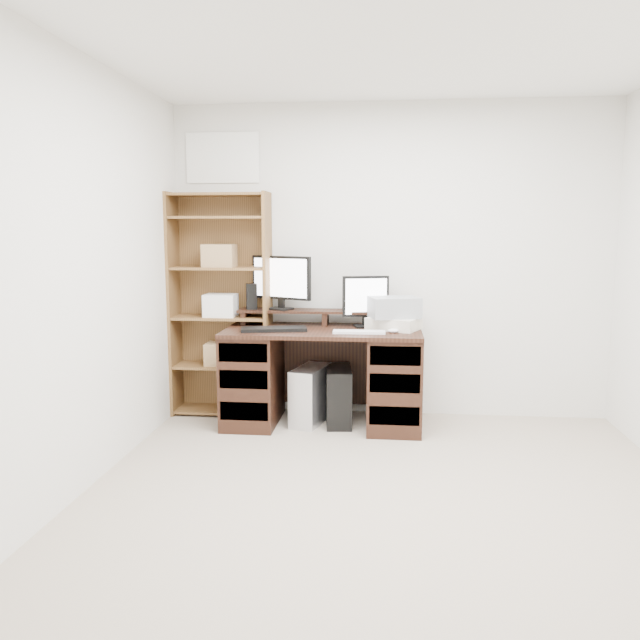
% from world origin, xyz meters
% --- Properties ---
extents(room, '(3.54, 4.04, 2.54)m').
position_xyz_m(room, '(-0.00, 0.00, 1.25)').
color(room, tan).
rests_on(room, ground).
extents(desk, '(1.50, 0.70, 0.75)m').
position_xyz_m(desk, '(-0.50, 1.64, 0.39)').
color(desk, black).
rests_on(desk, ground).
extents(riser_shelf, '(1.40, 0.22, 0.12)m').
position_xyz_m(riser_shelf, '(-0.50, 1.85, 0.84)').
color(riser_shelf, black).
rests_on(riser_shelf, desk).
extents(monitor_wide, '(0.51, 0.26, 0.43)m').
position_xyz_m(monitor_wide, '(-0.86, 1.85, 1.11)').
color(monitor_wide, black).
rests_on(monitor_wide, riser_shelf).
extents(monitor_small, '(0.36, 0.17, 0.40)m').
position_xyz_m(monitor_small, '(-0.18, 1.79, 0.97)').
color(monitor_small, black).
rests_on(monitor_small, desk).
extents(speaker, '(0.10, 0.10, 0.21)m').
position_xyz_m(speaker, '(-1.09, 1.83, 0.97)').
color(speaker, black).
rests_on(speaker, riser_shelf).
extents(keyboard_black, '(0.51, 0.26, 0.03)m').
position_xyz_m(keyboard_black, '(-0.86, 1.51, 0.76)').
color(keyboard_black, black).
rests_on(keyboard_black, desk).
extents(keyboard_white, '(0.39, 0.12, 0.02)m').
position_xyz_m(keyboard_white, '(-0.22, 1.47, 0.76)').
color(keyboard_white, silver).
rests_on(keyboard_white, desk).
extents(mouse, '(0.08, 0.06, 0.03)m').
position_xyz_m(mouse, '(0.03, 1.51, 0.77)').
color(mouse, silver).
rests_on(mouse, desk).
extents(printer, '(0.45, 0.40, 0.09)m').
position_xyz_m(printer, '(0.04, 1.68, 0.80)').
color(printer, beige).
rests_on(printer, desk).
extents(basket, '(0.42, 0.35, 0.16)m').
position_xyz_m(basket, '(0.04, 1.68, 0.92)').
color(basket, gray).
rests_on(basket, printer).
extents(tower_silver, '(0.30, 0.48, 0.44)m').
position_xyz_m(tower_silver, '(-0.60, 1.65, 0.22)').
color(tower_silver, silver).
rests_on(tower_silver, ground).
extents(tower_black, '(0.24, 0.46, 0.44)m').
position_xyz_m(tower_black, '(-0.38, 1.66, 0.22)').
color(tower_black, black).
rests_on(tower_black, ground).
extents(bookshelf, '(0.80, 0.30, 1.80)m').
position_xyz_m(bookshelf, '(-1.35, 1.86, 0.92)').
color(bookshelf, brown).
rests_on(bookshelf, ground).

